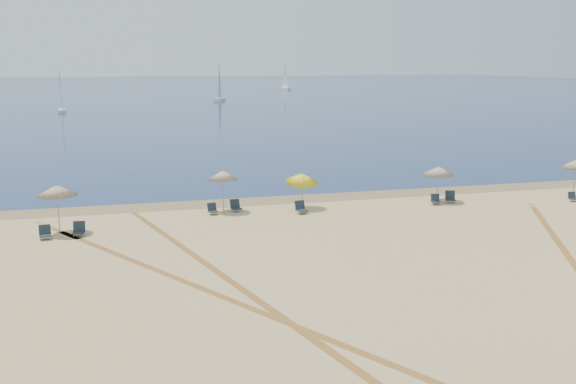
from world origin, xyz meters
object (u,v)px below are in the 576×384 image
(chair_7, at_px, (435,200))
(sailboat_2, at_px, (61,100))
(umbrella_1, at_px, (57,190))
(chair_6, at_px, (301,208))
(chair_8, at_px, (450,197))
(chair_3, at_px, (79,229))
(sailboat_0, at_px, (285,82))
(chair_9, at_px, (573,197))
(umbrella_4, at_px, (438,171))
(chair_4, at_px, (213,209))
(chair_2, at_px, (45,233))
(sailboat_1, at_px, (220,90))
(umbrella_5, at_px, (576,164))
(umbrella_2, at_px, (223,175))
(umbrella_3, at_px, (302,178))
(chair_5, at_px, (236,206))

(chair_7, height_order, sailboat_2, sailboat_2)
(umbrella_1, distance_m, chair_7, 22.45)
(chair_6, xyz_separation_m, chair_8, (10.06, 0.44, 0.00))
(chair_3, distance_m, sailboat_0, 185.40)
(chair_9, bearing_deg, chair_7, -178.33)
(umbrella_4, relative_size, sailboat_2, 0.33)
(sailboat_2, bearing_deg, chair_7, -73.89)
(umbrella_1, distance_m, sailboat_0, 185.03)
(chair_3, relative_size, chair_6, 0.94)
(chair_4, height_order, chair_7, chair_4)
(chair_4, distance_m, chair_7, 14.01)
(chair_2, bearing_deg, chair_6, -0.08)
(chair_6, relative_size, sailboat_1, 0.09)
(umbrella_5, distance_m, chair_7, 9.97)
(umbrella_1, xyz_separation_m, chair_2, (-0.62, -0.94, -1.99))
(umbrella_1, height_order, chair_8, umbrella_1)
(umbrella_1, bearing_deg, umbrella_5, 1.42)
(umbrella_4, distance_m, chair_6, 9.57)
(umbrella_2, xyz_separation_m, sailboat_2, (-16.21, 85.21, -0.07))
(umbrella_3, distance_m, chair_3, 13.25)
(umbrella_5, height_order, chair_4, umbrella_5)
(chair_6, distance_m, sailboat_2, 89.18)
(chair_2, xyz_separation_m, sailboat_2, (-6.53, 88.84, 1.85))
(umbrella_4, height_order, chair_9, umbrella_4)
(umbrella_3, bearing_deg, chair_3, -166.98)
(chair_7, distance_m, chair_8, 1.23)
(chair_9, bearing_deg, chair_6, -173.59)
(chair_7, height_order, sailboat_0, sailboat_0)
(umbrella_3, bearing_deg, umbrella_5, -4.60)
(umbrella_2, relative_size, chair_3, 3.44)
(chair_2, distance_m, chair_5, 11.01)
(umbrella_4, height_order, sailboat_2, sailboat_2)
(chair_2, bearing_deg, sailboat_1, 68.61)
(umbrella_2, distance_m, chair_7, 13.48)
(chair_4, relative_size, chair_7, 0.99)
(umbrella_2, height_order, umbrella_3, umbrella_2)
(chair_6, bearing_deg, sailboat_1, 74.91)
(umbrella_3, bearing_deg, sailboat_1, 83.93)
(chair_3, distance_m, chair_6, 12.59)
(chair_6, xyz_separation_m, sailboat_2, (-20.60, 86.75, 1.83))
(umbrella_1, distance_m, umbrella_5, 32.09)
(umbrella_3, bearing_deg, chair_2, -167.49)
(chair_5, distance_m, chair_8, 13.76)
(chair_3, height_order, sailboat_2, sailboat_2)
(umbrella_1, height_order, chair_3, umbrella_1)
(chair_3, height_order, chair_8, chair_8)
(umbrella_4, xyz_separation_m, sailboat_2, (-29.98, 85.86, 0.16))
(chair_8, bearing_deg, chair_4, -160.08)
(umbrella_4, bearing_deg, chair_5, 177.37)
(umbrella_5, xyz_separation_m, chair_8, (-8.57, 0.80, -1.93))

